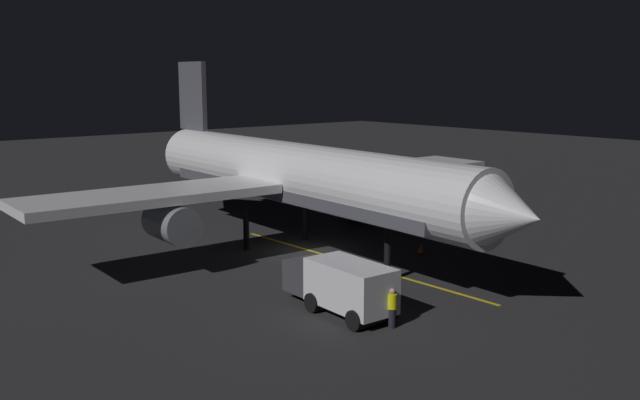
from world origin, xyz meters
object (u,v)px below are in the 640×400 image
object	(u,v)px
airliner	(293,177)
traffic_cone_near_right	(322,277)
traffic_cone_near_left	(421,249)
baggage_truck	(342,286)
ground_crew_worker	(392,308)
catering_truck	(382,204)

from	to	relation	value
airliner	traffic_cone_near_right	xyz separation A→B (m)	(2.94, 6.20, -4.34)
airliner	traffic_cone_near_left	distance (m)	8.93
baggage_truck	ground_crew_worker	xyz separation A→B (m)	(-0.37, 2.81, -0.37)
baggage_truck	catering_truck	world-z (taller)	baggage_truck
baggage_truck	traffic_cone_near_right	bearing A→B (deg)	-119.74
ground_crew_worker	traffic_cone_near_right	xyz separation A→B (m)	(-2.13, -7.19, -0.64)
airliner	baggage_truck	xyz separation A→B (m)	(5.44, 10.58, -3.33)
traffic_cone_near_left	baggage_truck	bearing A→B (deg)	24.61
baggage_truck	ground_crew_worker	distance (m)	2.86
ground_crew_worker	traffic_cone_near_right	size ratio (longest dim) A/B	3.16
catering_truck	baggage_truck	bearing A→B (deg)	40.19
baggage_truck	ground_crew_worker	world-z (taller)	baggage_truck
catering_truck	traffic_cone_near_right	distance (m)	16.58
ground_crew_worker	traffic_cone_near_left	size ratio (longest dim) A/B	3.16
baggage_truck	ground_crew_worker	bearing A→B (deg)	97.58
baggage_truck	traffic_cone_near_left	world-z (taller)	baggage_truck
baggage_truck	traffic_cone_near_right	world-z (taller)	baggage_truck
traffic_cone_near_left	catering_truck	bearing A→B (deg)	-121.44
airliner	traffic_cone_near_right	bearing A→B (deg)	64.67
catering_truck	ground_crew_worker	xyz separation A→B (m)	(15.82, 16.50, -0.33)
traffic_cone_near_left	ground_crew_worker	bearing A→B (deg)	36.59
airliner	catering_truck	size ratio (longest dim) A/B	6.18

